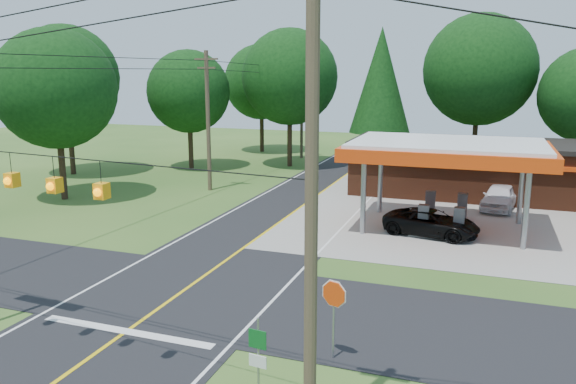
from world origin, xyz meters
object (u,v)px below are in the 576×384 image
(suv_car, at_px, (431,223))
(gas_canopy, at_px, (447,153))
(sedan_car, at_px, (500,197))
(octagonal_stop_sign, at_px, (334,300))

(suv_car, bearing_deg, gas_canopy, -7.53)
(gas_canopy, relative_size, sedan_car, 2.28)
(gas_canopy, bearing_deg, octagonal_stop_sign, -97.12)
(sedan_car, bearing_deg, octagonal_stop_sign, -93.38)
(sedan_car, bearing_deg, suv_car, -105.69)
(gas_canopy, bearing_deg, suv_car, -107.61)
(suv_car, xyz_separation_m, sedan_car, (3.50, 7.44, 0.10))
(octagonal_stop_sign, bearing_deg, sedan_car, 77.13)
(sedan_car, relative_size, octagonal_stop_sign, 1.83)
(gas_canopy, height_order, suv_car, gas_canopy)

